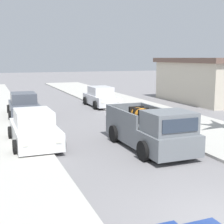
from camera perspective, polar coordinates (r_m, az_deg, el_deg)
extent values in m
cube|color=#B2AFA8|center=(20.43, 9.40, -1.01)|extent=(4.96, 60.00, 0.12)
cube|color=silver|center=(17.70, -17.98, -3.02)|extent=(0.16, 60.00, 0.10)
cube|color=silver|center=(19.91, 6.72, -1.25)|extent=(0.16, 60.00, 0.10)
cube|color=slate|center=(13.72, 6.42, -3.83)|extent=(1.96, 5.11, 0.80)
cube|color=slate|center=(12.19, 10.01, -1.77)|extent=(1.73, 1.51, 0.80)
cube|color=#283342|center=(12.83, 8.24, -1.07)|extent=(1.38, 0.07, 0.44)
cube|color=#283342|center=(11.56, 11.98, -2.35)|extent=(1.46, 0.07, 0.48)
cube|color=slate|center=(14.75, 8.03, -0.22)|extent=(0.12, 3.30, 0.56)
cube|color=slate|center=(13.95, 1.51, -0.69)|extent=(0.12, 3.30, 0.56)
cube|color=slate|center=(15.80, 2.21, 0.51)|extent=(1.88, 0.11, 0.56)
cube|color=silver|center=(16.04, 2.06, -2.40)|extent=(1.82, 0.13, 0.20)
cylinder|color=black|center=(13.01, 13.42, -5.78)|extent=(0.27, 0.76, 0.76)
cylinder|color=black|center=(12.02, 5.68, -6.83)|extent=(0.27, 0.76, 0.76)
cylinder|color=black|center=(15.42, 7.19, -3.19)|extent=(0.27, 0.76, 0.76)
cylinder|color=black|center=(14.60, 0.41, -3.84)|extent=(0.27, 0.76, 0.76)
cube|color=red|center=(16.26, 4.53, -1.18)|extent=(0.22, 0.04, 0.18)
cube|color=red|center=(15.67, -0.40, -1.56)|extent=(0.22, 0.04, 0.18)
ellipsoid|color=orange|center=(14.20, 5.13, -0.47)|extent=(0.71, 1.71, 0.60)
sphere|color=orange|center=(13.35, 6.96, -0.79)|extent=(0.44, 0.44, 0.44)
cube|color=black|center=(14.61, 4.31, -0.17)|extent=(0.71, 0.13, 0.61)
cube|color=black|center=(14.20, 5.13, -0.47)|extent=(0.71, 0.13, 0.61)
cube|color=black|center=(13.79, 6.00, -0.79)|extent=(0.71, 0.13, 0.61)
cube|color=silver|center=(25.25, -1.94, 2.22)|extent=(1.76, 4.20, 0.72)
cube|color=silver|center=(25.27, -2.03, 3.78)|extent=(1.52, 2.10, 0.64)
cube|color=#283342|center=(24.36, -1.28, 3.52)|extent=(1.37, 0.08, 0.52)
cube|color=#283342|center=(26.19, -2.72, 3.93)|extent=(1.34, 0.08, 0.50)
cylinder|color=black|center=(24.39, 1.07, 1.45)|extent=(0.22, 0.64, 0.64)
cylinder|color=black|center=(23.78, -2.96, 1.23)|extent=(0.22, 0.64, 0.64)
cylinder|color=black|center=(26.80, -1.03, 2.19)|extent=(0.22, 0.64, 0.64)
cylinder|color=black|center=(26.24, -4.74, 2.00)|extent=(0.22, 0.64, 0.64)
cube|color=red|center=(27.43, -2.14, 3.03)|extent=(0.20, 0.04, 0.12)
cube|color=white|center=(23.50, 1.17, 1.85)|extent=(0.20, 0.04, 0.10)
cube|color=red|center=(27.05, -4.68, 2.91)|extent=(0.20, 0.04, 0.12)
cube|color=white|center=(23.07, -1.67, 1.70)|extent=(0.20, 0.04, 0.10)
cube|color=#474C56|center=(21.53, -15.28, 0.61)|extent=(1.88, 4.25, 0.72)
cube|color=#474C56|center=(21.54, -15.38, 2.43)|extent=(1.58, 2.14, 0.64)
cube|color=#283342|center=(20.58, -15.17, 2.07)|extent=(1.37, 0.12, 0.52)
cube|color=#283342|center=(22.50, -15.56, 2.67)|extent=(1.34, 0.12, 0.50)
cylinder|color=black|center=(20.37, -12.44, -0.39)|extent=(0.24, 0.65, 0.64)
cylinder|color=black|center=(20.24, -17.51, -0.68)|extent=(0.24, 0.65, 0.64)
cylinder|color=black|center=(22.93, -13.26, 0.67)|extent=(0.24, 0.65, 0.64)
cylinder|color=black|center=(22.81, -17.76, 0.42)|extent=(0.24, 0.65, 0.64)
cube|color=red|center=(23.65, -14.15, 1.70)|extent=(0.20, 0.05, 0.12)
cube|color=white|center=(19.50, -13.01, 0.01)|extent=(0.20, 0.05, 0.10)
cube|color=red|center=(23.57, -17.22, 1.53)|extent=(0.20, 0.05, 0.12)
cube|color=white|center=(19.41, -16.62, -0.20)|extent=(0.20, 0.05, 0.10)
cube|color=silver|center=(14.41, -13.53, -3.65)|extent=(1.78, 4.21, 0.72)
cube|color=silver|center=(14.37, -13.69, -0.92)|extent=(1.53, 2.11, 0.64)
cube|color=#283342|center=(13.43, -13.12, -1.71)|extent=(1.37, 0.09, 0.52)
cube|color=#283342|center=(15.32, -14.19, -0.38)|extent=(1.34, 0.09, 0.50)
cylinder|color=black|center=(13.37, -8.86, -5.48)|extent=(0.22, 0.64, 0.64)
cylinder|color=black|center=(13.12, -16.62, -6.07)|extent=(0.22, 0.64, 0.64)
cylinder|color=black|center=(15.85, -10.93, -3.16)|extent=(0.22, 0.64, 0.64)
cylinder|color=black|center=(15.64, -17.45, -3.61)|extent=(0.22, 0.64, 0.64)
cube|color=red|center=(16.52, -12.39, -1.55)|extent=(0.20, 0.04, 0.12)
cube|color=white|center=(12.47, -9.37, -5.23)|extent=(0.20, 0.04, 0.10)
cube|color=red|center=(16.38, -16.77, -1.83)|extent=(0.20, 0.04, 0.12)
cube|color=white|center=(12.29, -15.02, -5.65)|extent=(0.20, 0.04, 0.10)
cube|color=beige|center=(29.68, 17.97, 5.08)|extent=(7.17, 8.64, 3.36)
cube|color=brown|center=(29.60, 18.16, 8.70)|extent=(7.67, 9.14, 0.40)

